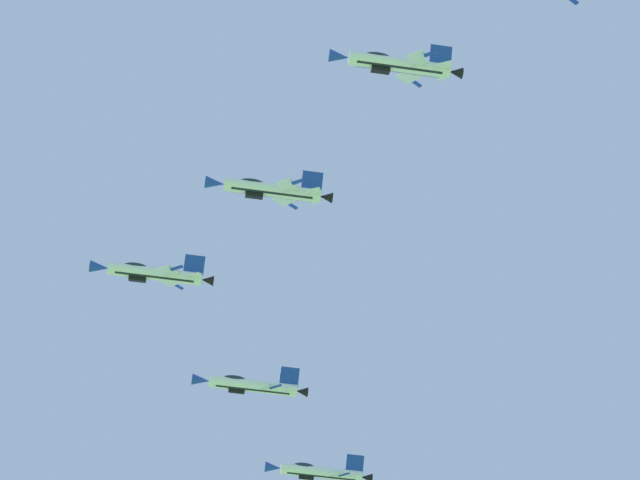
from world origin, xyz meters
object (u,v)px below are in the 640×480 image
fighter_jet_lead (153,274)px  fighter_jet_right_outer (319,473)px  fighter_jet_right_wing (251,386)px  fighter_jet_left_wing (270,190)px  fighter_jet_left_outer (397,64)px

fighter_jet_lead → fighter_jet_right_outer: 42.03m
fighter_jet_right_wing → fighter_jet_right_outer: 20.61m
fighter_jet_left_wing → fighter_jet_right_outer: bearing=-15.5°
fighter_jet_right_wing → fighter_jet_left_outer: size_ratio=1.00×
fighter_jet_right_wing → fighter_jet_lead: bearing=137.8°
fighter_jet_left_outer → fighter_jet_lead: bearing=39.2°
fighter_jet_left_outer → fighter_jet_left_wing: bearing=34.9°
fighter_jet_left_outer → fighter_jet_right_outer: 64.71m
fighter_jet_left_wing → fighter_jet_left_outer: fighter_jet_left_outer is taller
fighter_jet_lead → fighter_jet_left_outer: size_ratio=1.00×
fighter_jet_left_outer → fighter_jet_right_outer: (11.01, 63.77, -0.02)m
fighter_jet_left_outer → fighter_jet_right_outer: bearing=-0.2°
fighter_jet_right_wing → fighter_jet_right_outer: bearing=-35.4°
fighter_jet_right_wing → fighter_jet_left_outer: 49.50m
fighter_jet_left_wing → fighter_jet_lead: bearing=44.3°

